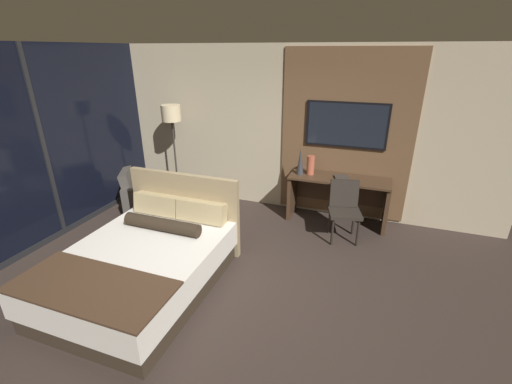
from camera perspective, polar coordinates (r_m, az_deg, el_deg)
name	(u,v)px	position (r m, az deg, el deg)	size (l,w,h in m)	color
ground_plane	(225,289)	(4.35, -5.22, -15.87)	(16.00, 16.00, 0.00)	#332823
wall_back_tv_panel	(292,132)	(5.96, 6.03, 9.94)	(7.20, 0.09, 2.80)	#BCAD8E
wall_left_window	(44,153)	(5.84, -31.83, 5.61)	(0.06, 6.00, 2.80)	black
bed	(144,263)	(4.42, -18.10, -11.21)	(1.65, 2.18, 1.13)	#33281E
desk	(338,192)	(5.80, 13.54, -0.02)	(1.59, 0.54, 0.79)	#422D1E
tv	(346,125)	(5.70, 14.81, 10.75)	(1.28, 0.04, 0.72)	black
desk_chair	(344,205)	(5.31, 14.50, -2.11)	(0.56, 0.56, 0.90)	#28231E
armchair_by_window	(145,198)	(6.37, -17.98, -0.89)	(0.97, 0.99, 0.80)	#47423D
floor_lamp	(172,121)	(6.37, -13.85, 11.36)	(0.34, 0.34, 1.81)	#282623
vase_tall	(300,161)	(5.65, 7.41, 5.11)	(0.12, 0.12, 0.44)	#333338
vase_short	(311,165)	(5.69, 9.08, 4.45)	(0.12, 0.12, 0.31)	#B2563D
book	(341,177)	(5.67, 14.02, 2.46)	(0.26, 0.21, 0.03)	#332D28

